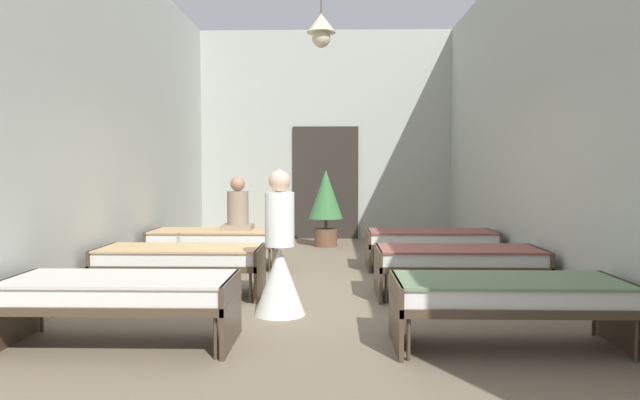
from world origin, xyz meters
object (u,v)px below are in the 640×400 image
nurse_near_aisle (280,263)px  bed_right_row_0 (508,295)px  bed_left_row_0 (121,293)px  bed_right_row_2 (431,239)px  bed_right_row_1 (458,259)px  bed_left_row_2 (214,239)px  patient_seated_primary (238,210)px  bed_left_row_1 (181,258)px  potted_plant (326,200)px

nurse_near_aisle → bed_right_row_0: bearing=-61.2°
bed_right_row_0 → nurse_near_aisle: size_ratio=1.28×
nurse_near_aisle → bed_left_row_0: bearing=-173.9°
bed_right_row_2 → bed_right_row_1: bearing=-90.0°
bed_right_row_0 → bed_right_row_1: same height
bed_right_row_0 → bed_right_row_1: bearing=90.0°
bed_right_row_1 → bed_left_row_2: (-3.24, 1.90, 0.00)m
bed_right_row_2 → nurse_near_aisle: (-2.00, -2.76, 0.09)m
bed_right_row_2 → patient_seated_primary: bearing=179.1°
bed_left_row_1 → bed_right_row_2: (3.24, 1.90, 0.00)m
bed_left_row_2 → potted_plant: bearing=56.5°
bed_right_row_2 → potted_plant: bearing=122.8°
bed_right_row_2 → bed_left_row_0: bearing=-130.4°
bed_left_row_2 → bed_right_row_2: 3.24m
bed_right_row_0 → bed_left_row_2: size_ratio=1.00×
bed_right_row_0 → patient_seated_primary: 4.83m
bed_right_row_0 → potted_plant: (-1.60, 6.28, 0.45)m
bed_right_row_1 → bed_right_row_2: same height
bed_right_row_1 → bed_left_row_0: bearing=-149.6°
bed_left_row_1 → patient_seated_primary: 2.02m
bed_left_row_1 → potted_plant: bearing=69.4°
bed_left_row_1 → bed_left_row_2: (0.00, 1.90, 0.00)m
bed_left_row_1 → bed_right_row_2: bearing=30.4°
bed_left_row_1 → bed_right_row_2: size_ratio=1.00×
potted_plant → bed_right_row_1: bearing=-70.0°
bed_right_row_2 → nurse_near_aisle: 3.41m
bed_left_row_0 → potted_plant: size_ratio=1.29×
bed_left_row_0 → bed_left_row_2: bearing=90.0°
bed_right_row_1 → nurse_near_aisle: 2.18m
bed_left_row_2 → bed_right_row_2: size_ratio=1.00×
bed_left_row_0 → bed_right_row_0: size_ratio=1.00×
bed_left_row_2 → potted_plant: 3.01m
bed_right_row_0 → bed_right_row_2: 3.80m
bed_left_row_0 → bed_right_row_1: bearing=30.4°
bed_left_row_2 → nurse_near_aisle: nurse_near_aisle is taller
patient_seated_primary → bed_right_row_1: bearing=-33.9°
bed_right_row_2 → potted_plant: 2.99m
patient_seated_primary → potted_plant: bearing=62.1°
bed_left_row_1 → patient_seated_primary: (0.35, 1.94, 0.43)m
bed_right_row_2 → nurse_near_aisle: size_ratio=1.28×
bed_left_row_0 → patient_seated_primary: patient_seated_primary is taller
bed_left_row_0 → bed_right_row_2: same height
bed_left_row_0 → nurse_near_aisle: (1.24, 1.04, 0.09)m
bed_left_row_1 → bed_left_row_0: bearing=-90.0°
bed_left_row_0 → bed_left_row_2: (0.00, 3.80, 0.00)m
bed_right_row_2 → patient_seated_primary: 2.92m
bed_left_row_0 → bed_left_row_2: same height
nurse_near_aisle → potted_plant: (0.40, 5.24, 0.36)m
bed_left_row_1 → bed_right_row_1: same height
bed_right_row_2 → potted_plant: size_ratio=1.29×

